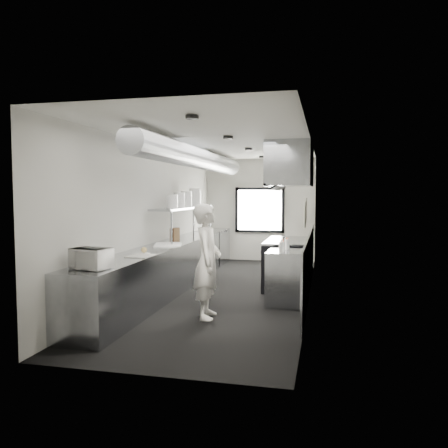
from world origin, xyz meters
The scene contains 35 objects.
floor centered at (0.00, 0.00, 0.00)m, with size 3.00×8.00×0.01m, color black.
ceiling centered at (0.00, 0.00, 2.80)m, with size 3.00×8.00×0.01m, color beige.
wall_back centered at (0.00, 4.00, 1.40)m, with size 3.00×0.02×2.80m, color #B7B6AE.
wall_front centered at (0.00, -4.00, 1.40)m, with size 3.00×0.02×2.80m, color #B7B6AE.
wall_left centered at (-1.50, 0.00, 1.40)m, with size 0.02×8.00×2.80m, color #B7B6AE.
wall_right centered at (1.50, 0.00, 1.40)m, with size 0.02×8.00×2.80m, color #B7B6AE.
wall_cladding centered at (1.48, 0.30, 0.55)m, with size 0.03×5.50×1.10m, color gray.
hvac_duct centered at (-0.70, 0.40, 2.55)m, with size 0.40×0.40×6.40m, color #979A9F.
service_window centered at (0.00, 3.96, 1.40)m, with size 1.36×0.05×1.25m.
exhaust_hood centered at (1.10, 0.70, 2.39)m, with size 0.81×2.20×0.88m.
prep_counter centered at (-1.15, -0.50, 0.45)m, with size 0.70×6.00×0.90m, color gray.
pass_shelf centered at (-1.19, 1.00, 1.54)m, with size 0.45×3.00×0.68m.
range centered at (1.04, 0.70, 0.47)m, with size 0.88×1.60×0.94m.
bottle_station centered at (1.15, -0.70, 0.45)m, with size 0.65×0.80×0.90m, color gray.
far_work_table centered at (-1.15, 3.20, 0.45)m, with size 0.70×1.20×0.90m, color gray.
notice_sheet_a centered at (1.47, -1.20, 1.60)m, with size 0.02×0.28×0.38m, color white.
notice_sheet_b centered at (1.47, -1.55, 1.55)m, with size 0.02×0.28×0.38m, color white.
line_cook centered at (0.06, -1.80, 0.85)m, with size 0.62×0.41×1.71m, color white.
microwave centered at (-1.14, -3.05, 1.03)m, with size 0.45×0.34×0.27m, color white.
deli_tub_a centered at (-1.27, -2.67, 0.95)m, with size 0.13×0.13×0.09m, color #B7C5B5.
deli_tub_b centered at (-1.30, -2.67, 0.95)m, with size 0.15×0.15×0.11m, color #B7C5B5.
newspaper centered at (-0.99, -1.83, 0.91)m, with size 0.35×0.44×0.01m, color white.
small_plate centered at (-1.05, -1.56, 0.91)m, with size 0.18×0.18×0.02m, color white.
pastry centered at (-1.05, -1.56, 0.96)m, with size 0.09×0.09×0.09m, color #D9BB72.
cutting_board centered at (-1.08, -0.37, 0.91)m, with size 0.49×0.65×0.02m, color white.
knife_block centered at (-1.26, 0.53, 1.03)m, with size 0.10×0.23×0.25m, color brown.
plate_stack_a centered at (-1.19, 0.17, 1.70)m, with size 0.23×0.23×0.27m, color white.
plate_stack_b centered at (-1.18, 0.58, 1.72)m, with size 0.24×0.24×0.31m, color white.
plate_stack_c centered at (-1.20, 1.14, 1.74)m, with size 0.24×0.24×0.33m, color white.
plate_stack_d centered at (-1.18, 1.74, 1.77)m, with size 0.26×0.26×0.40m, color white.
squeeze_bottle_a centered at (1.07, -1.02, 0.99)m, with size 0.06×0.06×0.18m, color white.
squeeze_bottle_b centered at (1.10, -0.82, 0.98)m, with size 0.06×0.06×0.17m, color white.
squeeze_bottle_c centered at (1.07, -0.70, 0.99)m, with size 0.06×0.06×0.19m, color white.
squeeze_bottle_d centered at (1.12, -0.52, 0.99)m, with size 0.06×0.06×0.18m, color white.
squeeze_bottle_e centered at (1.13, -0.38, 0.98)m, with size 0.05×0.05×0.16m, color white.
Camera 1 is at (1.77, -8.15, 1.87)m, focal length 35.67 mm.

